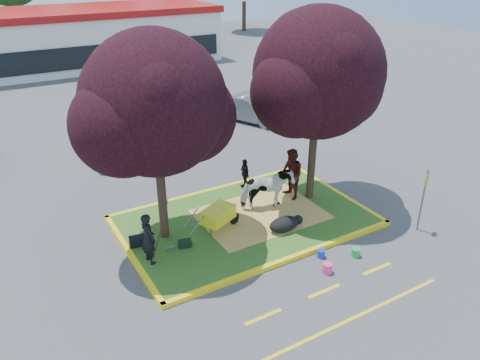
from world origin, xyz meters
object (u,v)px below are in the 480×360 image
car_silver (104,141)px  calf (284,224)px  bucket_pink (327,268)px  sign_post (424,194)px  wheelbarrow (218,215)px  cow (267,190)px  bucket_blue (321,254)px  handler (148,238)px  bucket_green (356,252)px

car_silver → calf: bearing=112.9°
bucket_pink → car_silver: (-3.09, 11.93, 0.51)m
car_silver → sign_post: bearing=126.3°
wheelbarrow → calf: bearing=-57.9°
cow → bucket_blue: size_ratio=7.11×
handler → bucket_pink: bearing=-134.8°
calf → bucket_pink: 2.34m
wheelbarrow → bucket_pink: (1.71, -3.50, -0.53)m
wheelbarrow → bucket_green: 4.49m
calf → bucket_blue: (0.23, -1.64, -0.26)m
bucket_green → car_silver: size_ratio=0.07×
handler → wheelbarrow: handler is taller
car_silver → bucket_green: bearing=114.9°
handler → wheelbarrow: size_ratio=0.80×
cow → handler: (-4.68, -0.89, 0.04)m
bucket_pink → car_silver: bearing=104.5°
calf → bucket_pink: (-0.10, -2.33, -0.23)m
calf → car_silver: size_ratio=0.27×
cow → bucket_green: size_ratio=6.67×
calf → bucket_pink: calf is taller
wheelbarrow → cow: bearing=-16.3°
bucket_pink → calf: bearing=87.5°
handler → sign_post: (8.44, -2.63, 0.38)m
bucket_green → handler: bearing=153.9°
cow → wheelbarrow: cow is taller
handler → bucket_blue: bearing=-126.4°
bucket_blue → car_silver: size_ratio=0.06×
bucket_blue → car_silver: 11.76m
sign_post → bucket_blue: (-3.80, 0.39, -1.21)m
calf → sign_post: bearing=-19.3°
handler → sign_post: bearing=-118.0°
bucket_blue → wheelbarrow: bearing=125.9°
sign_post → car_silver: bearing=98.4°
cow → calf: (-0.27, -1.49, -0.53)m
bucket_pink → wheelbarrow: bearing=116.0°
cow → bucket_blue: 3.23m
calf → bucket_blue: 1.68m
sign_post → bucket_blue: bearing=150.7°
sign_post → bucket_green: bearing=158.7°
cow → calf: size_ratio=1.68×
calf → handler: 4.48m
cow → sign_post: (3.76, -3.52, 0.42)m
bucket_green → sign_post: bearing=2.1°
wheelbarrow → car_silver: size_ratio=0.50×
wheelbarrow → bucket_blue: size_ratio=7.87×
sign_post → bucket_blue: sign_post is taller
cow → wheelbarrow: 2.12m
cow → car_silver: 8.83m
car_silver → wheelbarrow: bearing=103.8°
cow → bucket_green: cow is taller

